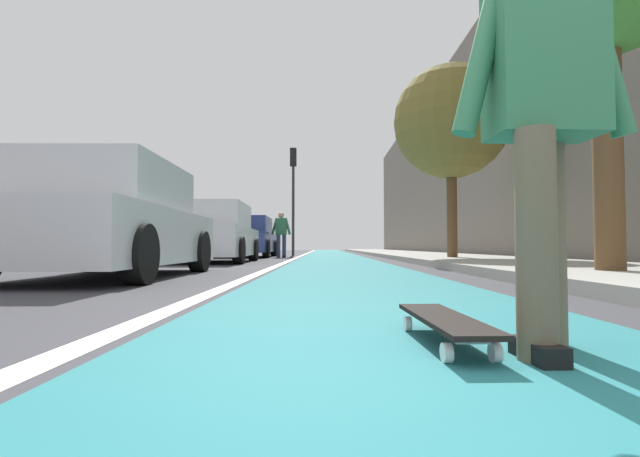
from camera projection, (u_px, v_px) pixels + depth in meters
The scene contains 13 objects.
ground_plane at pixel (338, 263), 11.04m from camera, with size 80.00×80.00×0.00m, color #38383D.
bike_lane_paint at pixel (330, 254), 25.03m from camera, with size 56.00×2.32×0.00m, color #237075.
lane_stripe_white at pixel (303, 255), 21.04m from camera, with size 52.00×0.16×0.01m, color silver.
sidewalk_curb at pixel (413, 255), 19.00m from camera, with size 52.00×3.20×0.13m, color #9E9B93.
building_facade at pixel (447, 168), 23.14m from camera, with size 40.00×1.20×8.58m, color #645C52.
skateboard at pixel (445, 322), 1.91m from camera, with size 0.85×0.24×0.11m.
skater_person at pixel (542, 107), 1.79m from camera, with size 0.47×0.72×1.64m.
parked_car_near at pixel (110, 223), 6.07m from camera, with size 4.08×1.97×1.48m.
parked_car_mid at pixel (211, 234), 11.70m from camera, with size 4.09×2.07×1.47m.
parked_car_far at pixel (248, 238), 17.50m from camera, with size 4.49×1.96×1.49m.
traffic_light at pixel (293, 182), 20.65m from camera, with size 0.33×0.28×4.76m.
street_tree_mid at pixel (451, 122), 11.87m from camera, with size 2.89×2.89×5.02m.
pedestrian_distant at pixel (281, 231), 17.00m from camera, with size 0.46×0.72×1.65m.
Camera 1 is at (-1.06, 0.34, 0.40)m, focal length 26.21 mm.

